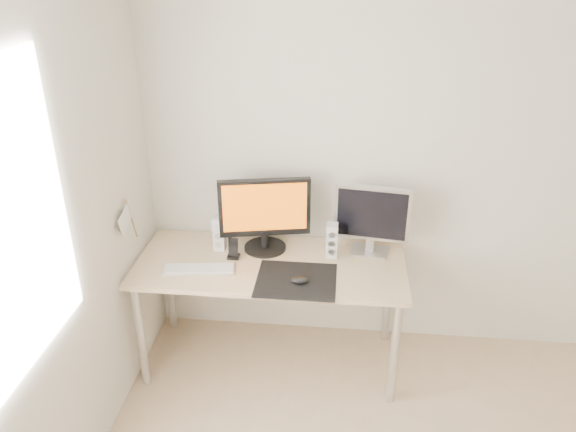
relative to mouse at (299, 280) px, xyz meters
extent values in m
plane|color=silver|center=(0.74, 0.58, 0.50)|extent=(3.50, 0.00, 3.50)
cube|color=black|center=(-0.02, 0.03, -0.02)|extent=(0.45, 0.40, 0.00)
ellipsoid|color=black|center=(0.00, 0.00, 0.00)|extent=(0.10, 0.06, 0.04)
cube|color=#D1B587|center=(-0.19, 0.21, -0.04)|extent=(1.60, 0.70, 0.03)
cylinder|color=silver|center=(-0.93, -0.08, -0.40)|extent=(0.05, 0.05, 0.70)
cylinder|color=silver|center=(0.55, -0.08, -0.40)|extent=(0.05, 0.05, 0.70)
cylinder|color=silver|center=(-0.93, 0.50, -0.40)|extent=(0.05, 0.05, 0.70)
cylinder|color=silver|center=(0.55, 0.50, -0.40)|extent=(0.05, 0.05, 0.70)
cylinder|color=black|center=(-0.25, 0.38, -0.01)|extent=(0.31, 0.31, 0.02)
cylinder|color=black|center=(-0.25, 0.38, 0.05)|extent=(0.06, 0.06, 0.12)
cube|color=black|center=(-0.24, 0.37, 0.26)|extent=(0.55, 0.16, 0.36)
cube|color=orange|center=(-0.24, 0.34, 0.27)|extent=(0.49, 0.11, 0.30)
cube|color=#BEBDC0|center=(0.40, 0.40, -0.01)|extent=(0.24, 0.19, 0.01)
cube|color=#ACACAE|center=(0.40, 0.40, 0.04)|extent=(0.06, 0.05, 0.10)
cube|color=#BABABD|center=(0.40, 0.40, 0.24)|extent=(0.45, 0.10, 0.34)
cube|color=black|center=(0.40, 0.38, 0.24)|extent=(0.41, 0.06, 0.30)
cube|color=white|center=(-0.52, 0.35, 0.08)|extent=(0.07, 0.08, 0.21)
cylinder|color=#B3B3B5|center=(-0.52, 0.31, 0.03)|extent=(0.04, 0.01, 0.04)
cylinder|color=#A9A8AB|center=(-0.52, 0.31, 0.08)|extent=(0.04, 0.01, 0.04)
cylinder|color=silver|center=(-0.52, 0.31, 0.14)|extent=(0.04, 0.01, 0.04)
cube|color=silver|center=(0.17, 0.33, 0.08)|extent=(0.07, 0.08, 0.21)
cylinder|color=silver|center=(0.17, 0.29, 0.03)|extent=(0.04, 0.01, 0.04)
cylinder|color=silver|center=(0.17, 0.29, 0.08)|extent=(0.04, 0.01, 0.04)
cylinder|color=#B4B3B6|center=(0.17, 0.29, 0.14)|extent=(0.04, 0.01, 0.04)
cube|color=silver|center=(-0.59, 0.08, -0.02)|extent=(0.43, 0.17, 0.01)
cube|color=white|center=(-0.59, 0.08, -0.01)|extent=(0.41, 0.15, 0.01)
cube|color=black|center=(-0.42, 0.25, -0.01)|extent=(0.07, 0.06, 0.02)
cube|color=black|center=(-0.42, 0.25, 0.05)|extent=(0.06, 0.03, 0.12)
cylinder|color=#A57F54|center=(-0.98, 0.13, 0.27)|extent=(0.01, 0.10, 0.29)
cube|color=white|center=(-0.98, 0.04, 0.31)|extent=(0.00, 0.19, 0.15)
camera|label=1|loc=(0.21, -2.64, 1.68)|focal=35.00mm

